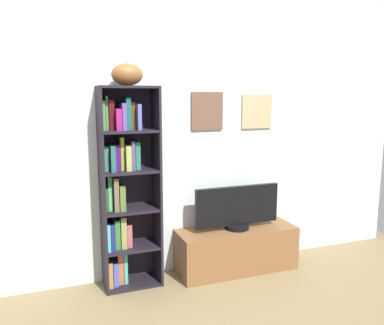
{
  "coord_description": "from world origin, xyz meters",
  "views": [
    {
      "loc": [
        -1.01,
        -2.16,
        1.59
      ],
      "look_at": [
        0.1,
        0.85,
        1.04
      ],
      "focal_mm": 37.09,
      "sensor_mm": 36.0,
      "label": 1
    }
  ],
  "objects_px": {
    "tv_stand": "(237,249)",
    "bookshelf": "(124,187)",
    "television": "(237,208)",
    "football": "(127,74)"
  },
  "relations": [
    {
      "from": "tv_stand",
      "to": "television",
      "type": "bearing_deg",
      "value": 90.0
    },
    {
      "from": "tv_stand",
      "to": "television",
      "type": "relative_size",
      "value": 1.37
    },
    {
      "from": "football",
      "to": "television",
      "type": "xyz_separation_m",
      "value": [
        0.95,
        -0.05,
        -1.15
      ]
    },
    {
      "from": "football",
      "to": "tv_stand",
      "type": "relative_size",
      "value": 0.23
    },
    {
      "from": "football",
      "to": "tv_stand",
      "type": "xyz_separation_m",
      "value": [
        0.95,
        -0.05,
        -1.54
      ]
    },
    {
      "from": "bookshelf",
      "to": "football",
      "type": "height_order",
      "value": "football"
    },
    {
      "from": "tv_stand",
      "to": "bookshelf",
      "type": "bearing_deg",
      "value": 175.24
    },
    {
      "from": "football",
      "to": "tv_stand",
      "type": "height_order",
      "value": "football"
    },
    {
      "from": "television",
      "to": "tv_stand",
      "type": "bearing_deg",
      "value": -90.0
    },
    {
      "from": "bookshelf",
      "to": "television",
      "type": "xyz_separation_m",
      "value": [
        1.0,
        -0.08,
        -0.26
      ]
    }
  ]
}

